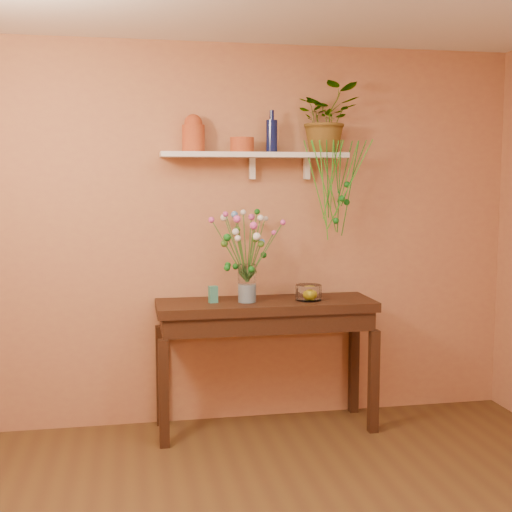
# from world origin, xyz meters

# --- Properties ---
(room) EXTENTS (4.04, 4.04, 2.70)m
(room) POSITION_xyz_m (0.00, 0.00, 1.35)
(room) COLOR #50361A
(room) RESTS_ON ground
(sideboard) EXTENTS (1.51, 0.48, 0.91)m
(sideboard) POSITION_xyz_m (0.10, 1.74, 0.78)
(sideboard) COLOR #361F11
(sideboard) RESTS_ON ground
(wall_shelf) EXTENTS (1.30, 0.24, 0.19)m
(wall_shelf) POSITION_xyz_m (0.06, 1.87, 1.92)
(wall_shelf) COLOR white
(wall_shelf) RESTS_ON room
(terracotta_jug) EXTENTS (0.20, 0.20, 0.26)m
(terracotta_jug) POSITION_xyz_m (-0.37, 1.90, 2.06)
(terracotta_jug) COLOR #AD4C1D
(terracotta_jug) RESTS_ON wall_shelf
(terracotta_pot) EXTENTS (0.22, 0.22, 0.10)m
(terracotta_pot) POSITION_xyz_m (-0.04, 1.84, 1.99)
(terracotta_pot) COLOR #AD4C1D
(terracotta_pot) RESTS_ON wall_shelf
(blue_bottle) EXTENTS (0.09, 0.09, 0.29)m
(blue_bottle) POSITION_xyz_m (0.17, 1.88, 2.06)
(blue_bottle) COLOR #0C1340
(blue_bottle) RESTS_ON wall_shelf
(spider_plant) EXTENTS (0.45, 0.39, 0.48)m
(spider_plant) POSITION_xyz_m (0.57, 1.90, 2.18)
(spider_plant) COLOR #156118
(spider_plant) RESTS_ON wall_shelf
(plant_fronds) EXTENTS (0.44, 0.26, 0.69)m
(plant_fronds) POSITION_xyz_m (0.62, 1.76, 1.68)
(plant_fronds) COLOR #156118
(plant_fronds) RESTS_ON wall_shelf
(glass_vase) EXTENTS (0.13, 0.13, 0.26)m
(glass_vase) POSITION_xyz_m (-0.03, 1.71, 1.03)
(glass_vase) COLOR white
(glass_vase) RESTS_ON sideboard
(bouquet) EXTENTS (0.51, 0.41, 0.49)m
(bouquet) POSITION_xyz_m (-0.05, 1.72, 1.36)
(bouquet) COLOR #386B28
(bouquet) RESTS_ON glass_vase
(glass_bowl) EXTENTS (0.18, 0.18, 0.11)m
(glass_bowl) POSITION_xyz_m (0.40, 1.70, 0.96)
(glass_bowl) COLOR white
(glass_bowl) RESTS_ON sideboard
(lemon) EXTENTS (0.08, 0.08, 0.08)m
(lemon) POSITION_xyz_m (0.40, 1.69, 0.96)
(lemon) COLOR yellow
(lemon) RESTS_ON glass_bowl
(carton) EXTENTS (0.07, 0.05, 0.11)m
(carton) POSITION_xyz_m (-0.26, 1.73, 0.97)
(carton) COLOR #2B6781
(carton) RESTS_ON sideboard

